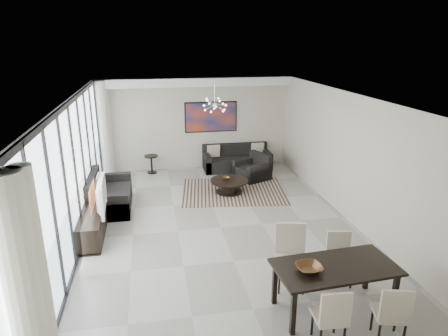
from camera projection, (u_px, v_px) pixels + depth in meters
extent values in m
cube|color=#A8A39B|center=(221.00, 227.00, 8.94)|extent=(6.00, 9.00, 0.02)
cube|color=white|center=(220.00, 98.00, 8.04)|extent=(6.00, 9.00, 0.02)
cube|color=beige|center=(195.00, 124.00, 12.68)|extent=(6.00, 0.02, 2.90)
cube|color=beige|center=(294.00, 291.00, 4.30)|extent=(6.00, 0.02, 2.90)
cube|color=beige|center=(350.00, 159.00, 9.02)|extent=(0.02, 9.00, 2.90)
cube|color=white|center=(74.00, 174.00, 7.96)|extent=(0.01, 8.95, 2.85)
cube|color=black|center=(67.00, 104.00, 7.54)|extent=(0.04, 8.95, 0.10)
cube|color=black|center=(84.00, 238.00, 8.41)|extent=(0.04, 8.95, 0.06)
cube|color=black|center=(15.00, 295.00, 4.24)|extent=(0.04, 0.05, 2.88)
cube|color=black|center=(38.00, 248.00, 5.17)|extent=(0.04, 0.05, 2.88)
cube|color=black|center=(55.00, 216.00, 6.10)|extent=(0.04, 0.05, 2.88)
cube|color=black|center=(67.00, 192.00, 7.04)|extent=(0.04, 0.05, 2.88)
cube|color=black|center=(76.00, 174.00, 7.97)|extent=(0.04, 0.05, 2.88)
cube|color=black|center=(83.00, 160.00, 8.91)|extent=(0.04, 0.05, 2.88)
cube|color=black|center=(89.00, 148.00, 9.84)|extent=(0.04, 0.05, 2.88)
cube|color=black|center=(94.00, 139.00, 10.77)|extent=(0.04, 0.05, 2.88)
cube|color=black|center=(98.00, 131.00, 11.71)|extent=(0.04, 0.05, 2.88)
cylinder|color=white|center=(25.00, 302.00, 4.12)|extent=(0.36, 0.36, 2.85)
cylinder|color=white|center=(103.00, 130.00, 11.87)|extent=(0.36, 0.36, 2.85)
cube|color=white|center=(195.00, 82.00, 12.10)|extent=(5.98, 0.40, 0.26)
cube|color=#B93C19|center=(211.00, 117.00, 12.69)|extent=(1.68, 0.04, 0.98)
cylinder|color=silver|center=(215.00, 95.00, 10.51)|extent=(0.02, 0.02, 0.55)
sphere|color=silver|center=(215.00, 105.00, 10.60)|extent=(0.12, 0.12, 0.12)
cube|color=black|center=(233.00, 191.00, 11.05)|extent=(3.04, 2.49, 0.01)
cylinder|color=black|center=(229.00, 181.00, 10.87)|extent=(1.04, 1.04, 0.04)
cylinder|color=black|center=(229.00, 187.00, 10.93)|extent=(0.46, 0.46, 0.32)
cylinder|color=black|center=(229.00, 192.00, 10.97)|extent=(0.73, 0.73, 0.03)
imported|color=brown|center=(226.00, 178.00, 10.90)|extent=(0.23, 0.23, 0.06)
cube|color=black|center=(237.00, 163.00, 12.86)|extent=(2.14, 0.88, 0.39)
cube|color=black|center=(235.00, 149.00, 13.06)|extent=(2.14, 0.18, 0.39)
cube|color=black|center=(207.00, 163.00, 12.66)|extent=(0.18, 0.88, 0.56)
cube|color=black|center=(266.00, 159.00, 13.00)|extent=(0.18, 0.88, 0.56)
cube|color=black|center=(110.00, 199.00, 9.92)|extent=(0.99, 1.76, 0.44)
cube|color=black|center=(92.00, 184.00, 9.72)|extent=(0.20, 1.76, 0.44)
cube|color=black|center=(107.00, 208.00, 9.16)|extent=(0.99, 0.20, 0.64)
cube|color=black|center=(112.00, 185.00, 10.62)|extent=(0.99, 0.20, 0.64)
cube|color=black|center=(252.00, 173.00, 12.00)|extent=(1.13, 1.16, 0.37)
cube|color=black|center=(261.00, 159.00, 12.06)|extent=(0.52, 0.88, 0.37)
cube|color=black|center=(244.00, 167.00, 12.25)|extent=(0.84, 0.50, 0.54)
cube|color=black|center=(260.00, 173.00, 11.69)|extent=(0.84, 0.50, 0.54)
cylinder|color=black|center=(151.00, 156.00, 12.39)|extent=(0.42, 0.42, 0.04)
cylinder|color=black|center=(152.00, 165.00, 12.48)|extent=(0.06, 0.06, 0.52)
cylinder|color=black|center=(152.00, 172.00, 12.56)|extent=(0.29, 0.29, 0.03)
cube|color=black|center=(92.00, 224.00, 8.48)|extent=(0.49, 1.76, 0.55)
imported|color=gray|center=(97.00, 196.00, 8.37)|extent=(0.21, 1.18, 0.68)
cube|color=black|center=(336.00, 267.00, 6.02)|extent=(1.91, 1.04, 0.04)
cube|color=black|center=(293.00, 312.00, 5.62)|extent=(0.07, 0.07, 0.73)
cube|color=black|center=(275.00, 283.00, 6.28)|extent=(0.07, 0.07, 0.73)
cube|color=black|center=(395.00, 295.00, 6.01)|extent=(0.07, 0.07, 0.73)
cube|color=black|center=(367.00, 269.00, 6.67)|extent=(0.07, 0.07, 0.73)
cube|color=beige|center=(329.00, 316.00, 5.45)|extent=(0.45, 0.45, 0.06)
cube|color=beige|center=(336.00, 310.00, 5.20)|extent=(0.43, 0.07, 0.52)
cylinder|color=black|center=(312.00, 323.00, 5.65)|extent=(0.04, 0.04, 0.40)
cube|color=beige|center=(390.00, 313.00, 5.51)|extent=(0.52, 0.52, 0.06)
cube|color=beige|center=(396.00, 307.00, 5.26)|extent=(0.42, 0.15, 0.52)
cylinder|color=black|center=(372.00, 319.00, 5.75)|extent=(0.04, 0.04, 0.40)
cylinder|color=black|center=(404.00, 336.00, 5.41)|extent=(0.04, 0.04, 0.40)
cube|color=beige|center=(291.00, 261.00, 6.65)|extent=(0.61, 0.61, 0.07)
cube|color=beige|center=(290.00, 239.00, 6.77)|extent=(0.50, 0.17, 0.61)
cylinder|color=black|center=(303.00, 282.00, 6.54)|extent=(0.04, 0.04, 0.47)
cylinder|color=black|center=(277.00, 268.00, 6.93)|extent=(0.04, 0.04, 0.47)
cube|color=beige|center=(340.00, 262.00, 6.80)|extent=(0.48, 0.48, 0.05)
cube|color=beige|center=(338.00, 244.00, 6.90)|extent=(0.41, 0.11, 0.50)
cylinder|color=black|center=(351.00, 278.00, 6.72)|extent=(0.04, 0.04, 0.39)
cylinder|color=black|center=(327.00, 268.00, 7.02)|extent=(0.04, 0.04, 0.39)
imported|color=brown|center=(309.00, 268.00, 5.87)|extent=(0.39, 0.39, 0.09)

